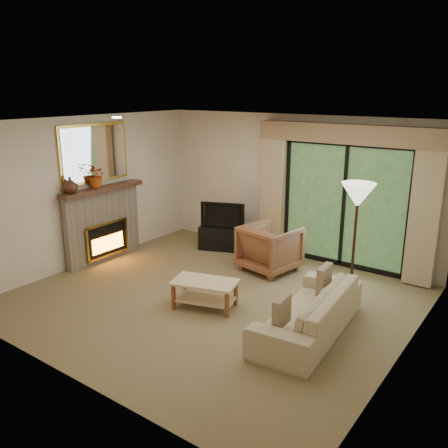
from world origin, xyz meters
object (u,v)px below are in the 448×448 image
Objects in this scene: media_console at (224,238)px; armchair at (270,248)px; coffee_table at (205,294)px; sofa at (309,311)px.

armchair reaches higher than media_console.
media_console is at bearing 102.88° from coffee_table.
armchair is 2.19m from sofa.
sofa is (2.81, -2.02, 0.07)m from media_console.
armchair is at bearing -141.15° from sofa.
sofa reaches higher than coffee_table.
armchair reaches higher than sofa.
sofa is at bearing -8.82° from coffee_table.
sofa reaches higher than media_console.
media_console is at bearing -130.56° from sofa.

